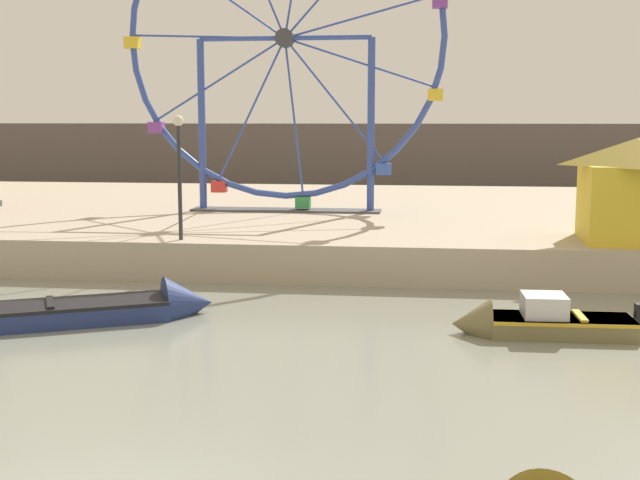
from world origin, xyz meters
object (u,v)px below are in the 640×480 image
object	(u,v)px
ferris_wheel_blue_frame	(285,44)
promenade_lamp_far	(179,158)
motorboat_navy_blue	(120,308)
carnival_booth_yellow_awning	(636,188)
motorboat_olive_wood	(530,322)

from	to	relation	value
ferris_wheel_blue_frame	promenade_lamp_far	xyz separation A→B (m)	(-1.83, -8.03, -3.95)
motorboat_navy_blue	carnival_booth_yellow_awning	bearing A→B (deg)	-0.28
carnival_booth_yellow_awning	ferris_wheel_blue_frame	bearing A→B (deg)	152.13
motorboat_olive_wood	motorboat_navy_blue	xyz separation A→B (m)	(-9.50, 0.32, -0.02)
motorboat_navy_blue	carnival_booth_yellow_awning	distance (m)	14.95
carnival_booth_yellow_awning	promenade_lamp_far	xyz separation A→B (m)	(-13.26, -1.30, 0.84)
ferris_wheel_blue_frame	carnival_booth_yellow_awning	bearing A→B (deg)	-30.48
motorboat_navy_blue	motorboat_olive_wood	bearing A→B (deg)	-28.26
carnival_booth_yellow_awning	promenade_lamp_far	distance (m)	13.35
motorboat_navy_blue	carnival_booth_yellow_awning	size ratio (longest dim) A/B	1.58
motorboat_navy_blue	carnival_booth_yellow_awning	xyz separation A→B (m)	(13.25, 6.47, 2.47)
motorboat_navy_blue	ferris_wheel_blue_frame	xyz separation A→B (m)	(1.82, 13.19, 7.26)
motorboat_olive_wood	carnival_booth_yellow_awning	distance (m)	8.13
motorboat_olive_wood	ferris_wheel_blue_frame	bearing A→B (deg)	-61.73
promenade_lamp_far	motorboat_navy_blue	bearing A→B (deg)	-89.87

